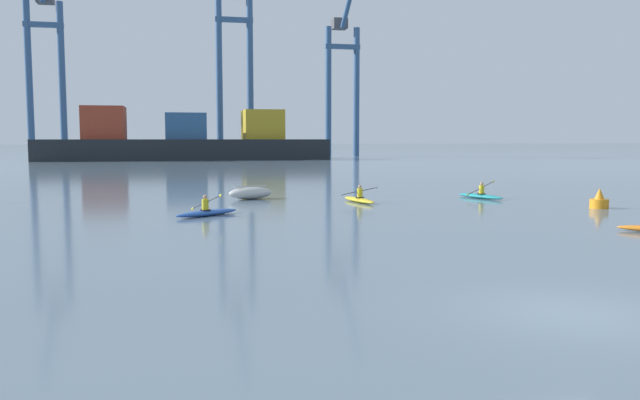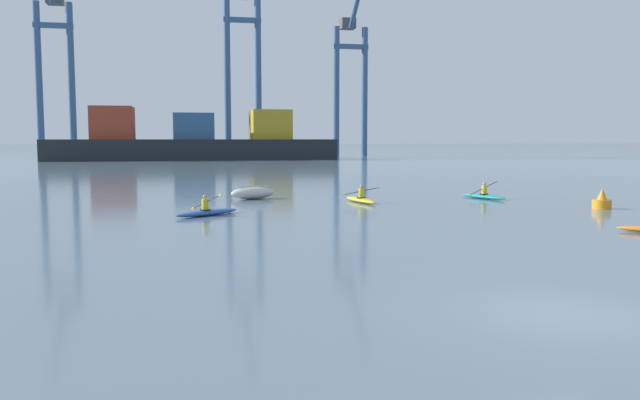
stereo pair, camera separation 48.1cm
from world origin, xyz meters
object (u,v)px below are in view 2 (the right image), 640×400
object	(u,v)px
gantry_crane_east_mid	(351,67)
kayak_teal	(483,196)
container_barge	(193,142)
channel_buoy	(602,201)
capsized_dinghy	(253,193)
gantry_crane_west	(54,54)
kayak_blue	(207,212)
gantry_crane_west_mid	(243,51)
kayak_yellow	(361,199)

from	to	relation	value
gantry_crane_east_mid	kayak_teal	bearing A→B (deg)	-99.90
container_barge	kayak_teal	xyz separation A→B (m)	(15.13, -73.10, -2.67)
container_barge	channel_buoy	distance (m)	81.38
gantry_crane_east_mid	capsized_dinghy	world-z (taller)	gantry_crane_east_mid
gantry_crane_west	kayak_blue	size ratio (longest dim) A/B	11.93
channel_buoy	kayak_blue	distance (m)	19.19
gantry_crane_west_mid	gantry_crane_east_mid	size ratio (longest dim) A/B	1.04
gantry_crane_west	gantry_crane_east_mid	xyz separation A→B (m)	(54.05, -0.59, -1.05)
gantry_crane_east_mid	kayak_blue	world-z (taller)	gantry_crane_east_mid
kayak_blue	kayak_yellow	bearing A→B (deg)	27.36
channel_buoy	kayak_yellow	world-z (taller)	channel_buoy
capsized_dinghy	kayak_teal	xyz separation A→B (m)	(12.99, -2.53, -0.18)
kayak_teal	capsized_dinghy	bearing A→B (deg)	168.99
capsized_dinghy	channel_buoy	size ratio (longest dim) A/B	2.80
container_barge	gantry_crane_west	bearing A→B (deg)	146.97
gantry_crane_west	gantry_crane_east_mid	size ratio (longest dim) A/B	1.01
channel_buoy	kayak_blue	world-z (taller)	kayak_blue
kayak_teal	kayak_yellow	bearing A→B (deg)	-175.13
container_barge	capsized_dinghy	world-z (taller)	container_barge
gantry_crane_east_mid	channel_buoy	distance (m)	96.24
kayak_teal	kayak_blue	bearing A→B (deg)	-162.60
capsized_dinghy	gantry_crane_east_mid	bearing A→B (deg)	71.64
gantry_crane_east_mid	channel_buoy	world-z (taller)	gantry_crane_east_mid
gantry_crane_east_mid	capsized_dinghy	bearing A→B (deg)	-108.36
container_barge	capsized_dinghy	xyz separation A→B (m)	(2.14, -70.57, -2.49)
capsized_dinghy	kayak_teal	bearing A→B (deg)	-11.01
gantry_crane_west	kayak_teal	bearing A→B (deg)	-66.35
capsized_dinghy	kayak_blue	xyz separation A→B (m)	(-2.86, -7.50, -0.18)
capsized_dinghy	gantry_crane_west_mid	bearing A→B (deg)	85.01
channel_buoy	kayak_yellow	xyz separation A→B (m)	(-10.79, 5.49, -0.19)
gantry_crane_west_mid	capsized_dinghy	size ratio (longest dim) A/B	13.53
capsized_dinghy	kayak_blue	bearing A→B (deg)	-110.88
gantry_crane_west	container_barge	bearing A→B (deg)	-33.03
channel_buoy	capsized_dinghy	bearing A→B (deg)	152.02
capsized_dinghy	kayak_teal	world-z (taller)	kayak_teal
gantry_crane_east_mid	gantry_crane_west	bearing A→B (deg)	179.38
capsized_dinghy	kayak_yellow	distance (m)	6.36
kayak_teal	kayak_yellow	xyz separation A→B (m)	(-7.48, -0.64, 0.00)
container_barge	gantry_crane_east_mid	distance (m)	36.78
kayak_blue	capsized_dinghy	bearing A→B (deg)	69.12
gantry_crane_west	gantry_crane_west_mid	xyz separation A→B (m)	(32.97, -3.07, 1.11)
capsized_dinghy	kayak_blue	size ratio (longest dim) A/B	0.90
container_barge	kayak_yellow	size ratio (longest dim) A/B	13.23
kayak_teal	kayak_blue	size ratio (longest dim) A/B	1.10
gantry_crane_east_mid	kayak_yellow	size ratio (longest dim) A/B	10.58
container_barge	gantry_crane_west	xyz separation A→B (m)	(-23.60, 15.34, 15.44)
container_barge	gantry_crane_west	distance (m)	32.10
gantry_crane_west	kayak_yellow	world-z (taller)	gantry_crane_west
container_barge	gantry_crane_east_mid	bearing A→B (deg)	25.84
kayak_blue	container_barge	bearing A→B (deg)	89.47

